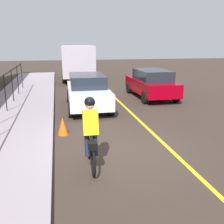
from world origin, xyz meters
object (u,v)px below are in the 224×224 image
(cyclist_lead, at_px, (91,134))
(box_truck_background, at_px, (78,61))
(patrol_sedan, at_px, (151,83))
(traffic_cone_near, at_px, (63,126))
(parked_sedan_rear, at_px, (88,91))

(cyclist_lead, bearing_deg, box_truck_background, -2.94)
(patrol_sedan, bearing_deg, cyclist_lead, 150.29)
(cyclist_lead, xyz_separation_m, box_truck_background, (16.20, -1.01, 0.64))
(cyclist_lead, relative_size, traffic_cone_near, 3.03)
(cyclist_lead, distance_m, box_truck_background, 16.24)
(cyclist_lead, distance_m, patrol_sedan, 9.15)
(cyclist_lead, distance_m, traffic_cone_near, 2.79)
(box_truck_background, bearing_deg, traffic_cone_near, 175.99)
(patrol_sedan, relative_size, parked_sedan_rear, 1.00)
(patrol_sedan, bearing_deg, parked_sedan_rear, 113.35)
(parked_sedan_rear, distance_m, box_truck_background, 9.92)
(cyclist_lead, xyz_separation_m, traffic_cone_near, (2.64, 0.63, -0.61))
(parked_sedan_rear, distance_m, traffic_cone_near, 3.92)
(parked_sedan_rear, bearing_deg, traffic_cone_near, -18.07)
(parked_sedan_rear, bearing_deg, patrol_sedan, 115.18)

